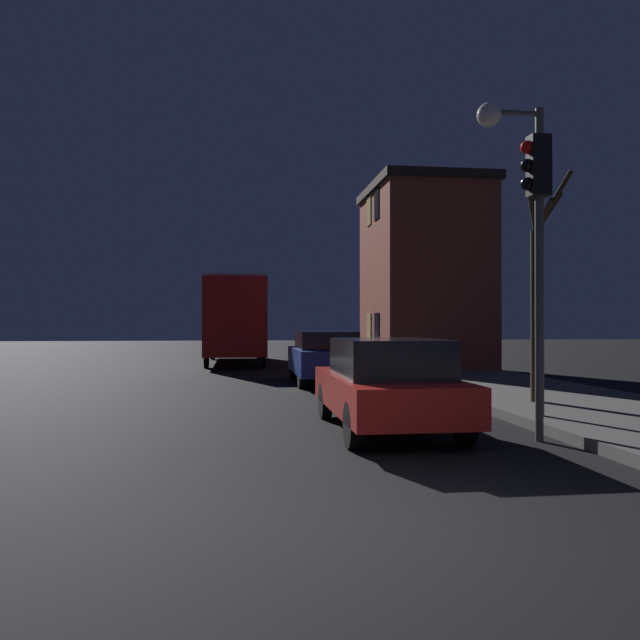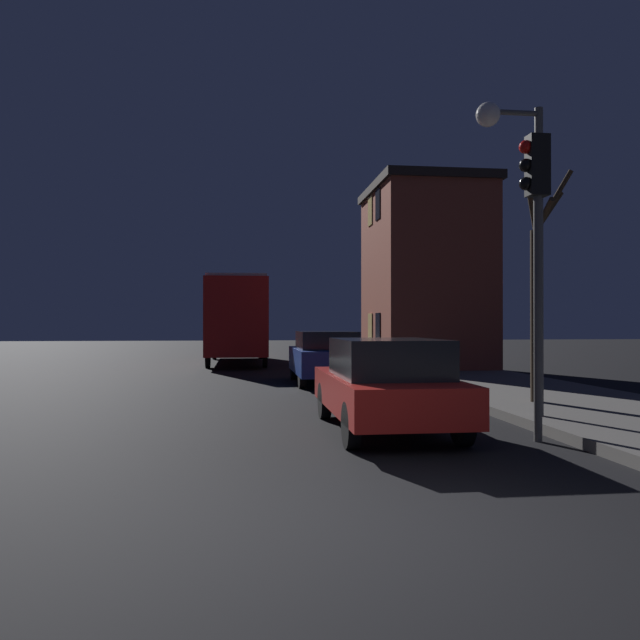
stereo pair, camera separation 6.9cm
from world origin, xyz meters
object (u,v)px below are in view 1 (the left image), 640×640
traffic_light (537,222)px  bus (236,314)px  car_mid_lane (325,356)px  bare_tree (538,296)px  car_near_lane (387,383)px  streetlamp (519,200)px

traffic_light → bus: 19.60m
bus → car_mid_lane: bus is taller
bare_tree → car_near_lane: (-3.57, -1.97, -1.51)m
car_near_lane → streetlamp: bearing=5.0°
bare_tree → car_near_lane: 4.35m
traffic_light → car_near_lane: size_ratio=1.05×
bus → bare_tree: bearing=-69.1°
car_mid_lane → bus: bearing=104.9°
bare_tree → car_near_lane: bare_tree is taller
traffic_light → bus: (-4.50, 19.05, -1.07)m
streetlamp → car_mid_lane: (-2.24, 7.89, -3.05)m
streetlamp → bare_tree: size_ratio=1.15×
traffic_light → bare_tree: bare_tree is taller
car_near_lane → car_mid_lane: 8.09m
streetlamp → traffic_light: bearing=-104.9°
traffic_light → car_mid_lane: (-1.88, 9.23, -2.44)m
car_near_lane → car_mid_lane: car_mid_lane is taller
bare_tree → bus: 17.06m
bus → car_near_lane: bearing=-82.0°
streetlamp → car_mid_lane: 8.75m
bus → car_mid_lane: bearing=-75.1°
traffic_light → car_mid_lane: size_ratio=1.05×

